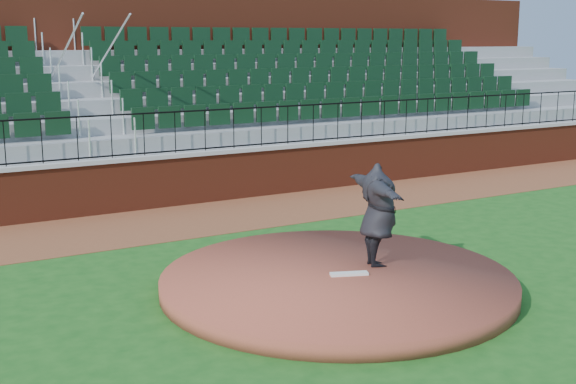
% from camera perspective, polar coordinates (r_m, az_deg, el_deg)
% --- Properties ---
extents(ground, '(90.00, 90.00, 0.00)m').
position_cam_1_polar(ground, '(12.91, 3.35, -6.83)').
color(ground, '#184E16').
rests_on(ground, ground).
extents(warning_track, '(34.00, 3.20, 0.01)m').
position_cam_1_polar(warning_track, '(17.49, -6.39, -1.93)').
color(warning_track, brown).
rests_on(warning_track, ground).
extents(field_wall, '(34.00, 0.35, 1.20)m').
position_cam_1_polar(field_wall, '(18.82, -8.39, 0.83)').
color(field_wall, maroon).
rests_on(field_wall, ground).
extents(wall_cap, '(34.00, 0.45, 0.10)m').
position_cam_1_polar(wall_cap, '(18.71, -8.45, 2.79)').
color(wall_cap, '#B7B7B7').
rests_on(wall_cap, field_wall).
extents(wall_railing, '(34.00, 0.05, 1.00)m').
position_cam_1_polar(wall_railing, '(18.63, -8.50, 4.46)').
color(wall_railing, black).
rests_on(wall_railing, wall_cap).
extents(seating_stands, '(34.00, 5.10, 4.60)m').
position_cam_1_polar(seating_stands, '(21.13, -11.28, 6.56)').
color(seating_stands, gray).
rests_on(seating_stands, ground).
extents(concourse_wall, '(34.00, 0.50, 5.50)m').
position_cam_1_polar(concourse_wall, '(23.76, -13.53, 8.08)').
color(concourse_wall, maroon).
rests_on(concourse_wall, ground).
extents(pitchers_mound, '(5.81, 5.81, 0.25)m').
position_cam_1_polar(pitchers_mound, '(12.55, 3.74, -6.77)').
color(pitchers_mound, brown).
rests_on(pitchers_mound, ground).
extents(pitching_rubber, '(0.64, 0.37, 0.04)m').
position_cam_1_polar(pitching_rubber, '(12.50, 4.63, -6.16)').
color(pitching_rubber, white).
rests_on(pitching_rubber, pitchers_mound).
extents(pitcher, '(1.17, 2.26, 1.77)m').
position_cam_1_polar(pitcher, '(12.83, 6.80, -1.72)').
color(pitcher, black).
rests_on(pitcher, pitchers_mound).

